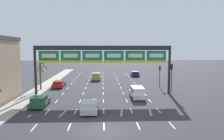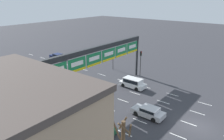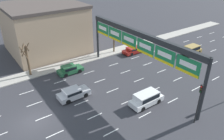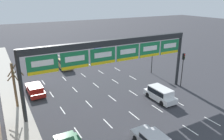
{
  "view_description": "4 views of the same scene",
  "coord_description": "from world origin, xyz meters",
  "px_view_note": "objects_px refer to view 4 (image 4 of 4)",
  "views": [
    {
      "loc": [
        -0.12,
        -19.23,
        7.52
      ],
      "look_at": [
        1.48,
        17.02,
        3.78
      ],
      "focal_mm": 35.0,
      "sensor_mm": 36.0,
      "label": 1
    },
    {
      "loc": [
        -24.19,
        -6.12,
        14.93
      ],
      "look_at": [
        -0.03,
        13.08,
        4.42
      ],
      "focal_mm": 35.0,
      "sensor_mm": 36.0,
      "label": 2
    },
    {
      "loc": [
        20.99,
        -4.24,
        16.87
      ],
      "look_at": [
        -0.5,
        11.25,
        2.98
      ],
      "focal_mm": 35.0,
      "sensor_mm": 36.0,
      "label": 3
    },
    {
      "loc": [
        -12.5,
        -6.47,
        12.56
      ],
      "look_at": [
        -1.15,
        13.97,
        4.67
      ],
      "focal_mm": 35.0,
      "sensor_mm": 36.0,
      "label": 4
    }
  ],
  "objects_px": {
    "tree_bare_second": "(15,83)",
    "car_silver": "(153,140)",
    "suv_gold": "(65,64)",
    "traffic_light_near_gantry": "(152,56)",
    "car_navy": "(99,51)",
    "suv_white": "(160,93)",
    "sign_gantry": "(115,50)",
    "traffic_light_mid_block": "(183,63)",
    "car_red": "(35,89)"
  },
  "relations": [
    {
      "from": "sign_gantry",
      "to": "car_red",
      "type": "xyz_separation_m",
      "value": [
        -8.44,
        6.93,
        -5.88
      ]
    },
    {
      "from": "traffic_light_mid_block",
      "to": "tree_bare_second",
      "type": "distance_m",
      "value": 22.33
    },
    {
      "from": "suv_gold",
      "to": "suv_white",
      "type": "xyz_separation_m",
      "value": [
        6.63,
        -18.3,
        -0.01
      ]
    },
    {
      "from": "tree_bare_second",
      "to": "suv_gold",
      "type": "bearing_deg",
      "value": 50.8
    },
    {
      "from": "suv_gold",
      "to": "traffic_light_mid_block",
      "type": "bearing_deg",
      "value": -52.69
    },
    {
      "from": "traffic_light_mid_block",
      "to": "sign_gantry",
      "type": "bearing_deg",
      "value": 176.16
    },
    {
      "from": "car_red",
      "to": "traffic_light_near_gantry",
      "type": "xyz_separation_m",
      "value": [
        19.17,
        -0.95,
        2.27
      ]
    },
    {
      "from": "car_silver",
      "to": "traffic_light_near_gantry",
      "type": "xyz_separation_m",
      "value": [
        12.37,
        15.62,
        2.22
      ]
    },
    {
      "from": "car_red",
      "to": "car_navy",
      "type": "distance_m",
      "value": 22.46
    },
    {
      "from": "car_navy",
      "to": "traffic_light_mid_block",
      "type": "relative_size",
      "value": 0.81
    },
    {
      "from": "suv_white",
      "to": "car_silver",
      "type": "bearing_deg",
      "value": -134.3
    },
    {
      "from": "traffic_light_near_gantry",
      "to": "car_silver",
      "type": "bearing_deg",
      "value": -128.38
    },
    {
      "from": "car_navy",
      "to": "tree_bare_second",
      "type": "relative_size",
      "value": 0.75
    },
    {
      "from": "sign_gantry",
      "to": "traffic_light_mid_block",
      "type": "bearing_deg",
      "value": -3.84
    },
    {
      "from": "car_navy",
      "to": "traffic_light_near_gantry",
      "type": "distance_m",
      "value": 16.15
    },
    {
      "from": "tree_bare_second",
      "to": "suv_white",
      "type": "bearing_deg",
      "value": -22.74
    },
    {
      "from": "car_silver",
      "to": "traffic_light_mid_block",
      "type": "relative_size",
      "value": 0.86
    },
    {
      "from": "traffic_light_near_gantry",
      "to": "traffic_light_mid_block",
      "type": "bearing_deg",
      "value": -89.17
    },
    {
      "from": "car_red",
      "to": "tree_bare_second",
      "type": "height_order",
      "value": "tree_bare_second"
    },
    {
      "from": "sign_gantry",
      "to": "car_navy",
      "type": "height_order",
      "value": "sign_gantry"
    },
    {
      "from": "suv_gold",
      "to": "car_navy",
      "type": "height_order",
      "value": "suv_gold"
    },
    {
      "from": "suv_white",
      "to": "traffic_light_near_gantry",
      "type": "relative_size",
      "value": 1.11
    },
    {
      "from": "sign_gantry",
      "to": "traffic_light_near_gantry",
      "type": "height_order",
      "value": "sign_gantry"
    },
    {
      "from": "sign_gantry",
      "to": "tree_bare_second",
      "type": "bearing_deg",
      "value": 160.16
    },
    {
      "from": "car_silver",
      "to": "car_navy",
      "type": "bearing_deg",
      "value": 72.31
    },
    {
      "from": "car_silver",
      "to": "traffic_light_mid_block",
      "type": "height_order",
      "value": "traffic_light_mid_block"
    },
    {
      "from": "suv_gold",
      "to": "suv_white",
      "type": "height_order",
      "value": "suv_gold"
    },
    {
      "from": "car_navy",
      "to": "car_red",
      "type": "bearing_deg",
      "value": -138.55
    },
    {
      "from": "car_red",
      "to": "suv_white",
      "type": "xyz_separation_m",
      "value": [
        13.51,
        -9.7,
        0.25
      ]
    },
    {
      "from": "car_navy",
      "to": "tree_bare_second",
      "type": "xyz_separation_m",
      "value": [
        -19.39,
        -17.83,
        2.39
      ]
    },
    {
      "from": "suv_white",
      "to": "car_navy",
      "type": "relative_size",
      "value": 1.13
    },
    {
      "from": "tree_bare_second",
      "to": "car_silver",
      "type": "bearing_deg",
      "value": -55.49
    },
    {
      "from": "suv_gold",
      "to": "tree_bare_second",
      "type": "distance_m",
      "value": 15.08
    },
    {
      "from": "sign_gantry",
      "to": "suv_white",
      "type": "relative_size",
      "value": 4.8
    },
    {
      "from": "suv_white",
      "to": "car_red",
      "type": "bearing_deg",
      "value": 144.34
    },
    {
      "from": "car_red",
      "to": "traffic_light_near_gantry",
      "type": "bearing_deg",
      "value": -2.83
    },
    {
      "from": "sign_gantry",
      "to": "car_red",
      "type": "relative_size",
      "value": 4.45
    },
    {
      "from": "tree_bare_second",
      "to": "car_red",
      "type": "bearing_deg",
      "value": 49.21
    },
    {
      "from": "suv_gold",
      "to": "car_red",
      "type": "bearing_deg",
      "value": -128.64
    },
    {
      "from": "suv_gold",
      "to": "traffic_light_mid_block",
      "type": "distance_m",
      "value": 20.61
    },
    {
      "from": "car_red",
      "to": "car_silver",
      "type": "relative_size",
      "value": 1.15
    },
    {
      "from": "car_red",
      "to": "suv_gold",
      "type": "height_order",
      "value": "suv_gold"
    },
    {
      "from": "car_navy",
      "to": "suv_gold",
      "type": "bearing_deg",
      "value": -147.82
    },
    {
      "from": "car_silver",
      "to": "traffic_light_mid_block",
      "type": "xyz_separation_m",
      "value": [
        12.47,
        8.92,
        2.8
      ]
    },
    {
      "from": "suv_white",
      "to": "traffic_light_near_gantry",
      "type": "height_order",
      "value": "traffic_light_near_gantry"
    },
    {
      "from": "suv_white",
      "to": "traffic_light_mid_block",
      "type": "distance_m",
      "value": 6.64
    },
    {
      "from": "car_red",
      "to": "sign_gantry",
      "type": "bearing_deg",
      "value": -39.39
    },
    {
      "from": "car_silver",
      "to": "suv_white",
      "type": "distance_m",
      "value": 9.61
    },
    {
      "from": "suv_gold",
      "to": "traffic_light_near_gantry",
      "type": "height_order",
      "value": "traffic_light_near_gantry"
    },
    {
      "from": "suv_white",
      "to": "tree_bare_second",
      "type": "xyz_separation_m",
      "value": [
        -16.07,
        6.74,
        2.17
      ]
    }
  ]
}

